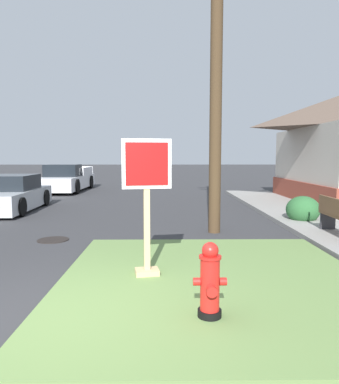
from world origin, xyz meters
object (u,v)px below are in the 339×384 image
manhole_cover (53,240)px  stop_sign (147,209)px  parked_sedan_silver (10,195)px  utility_pole (217,37)px  fire_hydrant (210,282)px  pickup_truck_white (67,180)px

manhole_cover → stop_sign: bearing=-49.1°
stop_sign → parked_sedan_silver: (-5.18, 7.16, -0.56)m
manhole_cover → utility_pole: bearing=12.1°
fire_hydrant → parked_sedan_silver: parked_sedan_silver is taller
stop_sign → manhole_cover: size_ratio=2.98×
fire_hydrant → utility_pole: bearing=81.6°
stop_sign → parked_sedan_silver: 8.86m
stop_sign → fire_hydrant: bearing=-61.7°
fire_hydrant → parked_sedan_silver: bearing=124.7°
fire_hydrant → stop_sign: 1.77m
fire_hydrant → pickup_truck_white: size_ratio=0.16×
pickup_truck_white → utility_pole: size_ratio=0.60×
manhole_cover → parked_sedan_silver: 5.40m
parked_sedan_silver → utility_pole: bearing=-29.0°
stop_sign → manhole_cover: 3.65m
manhole_cover → parked_sedan_silver: bearing=122.6°
stop_sign → pickup_truck_white: size_ratio=0.38×
stop_sign → parked_sedan_silver: size_ratio=0.49×
manhole_cover → parked_sedan_silver: (-2.90, 4.53, 0.53)m
fire_hydrant → manhole_cover: 5.14m
pickup_truck_white → utility_pole: utility_pole is taller
manhole_cover → utility_pole: (3.79, 0.81, 4.75)m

